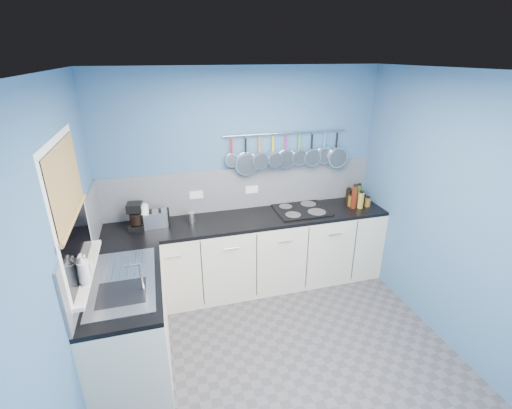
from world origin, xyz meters
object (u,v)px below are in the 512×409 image
hob (301,209)px  canister (191,218)px  soap_bottle_a (83,269)px  soap_bottle_b (86,265)px  coffee_maker (136,217)px  paper_towel (144,216)px  toaster (156,219)px

hob → canister: bearing=179.9°
soap_bottle_a → canister: soap_bottle_a is taller
canister → hob: (1.28, -0.00, -0.05)m
soap_bottle_b → canister: soap_bottle_b is taller
coffee_maker → hob: coffee_maker is taller
paper_towel → hob: (1.77, -0.02, -0.12)m
paper_towel → coffee_maker: (-0.08, -0.02, 0.02)m
soap_bottle_a → toaster: (0.52, 1.15, -0.18)m
toaster → soap_bottle_a: bearing=-120.1°
coffee_maker → hob: (1.85, -0.00, -0.14)m
soap_bottle_a → hob: (2.17, 1.14, -0.26)m
paper_towel → hob: paper_towel is taller
soap_bottle_b → coffee_maker: (0.32, 1.03, -0.09)m
toaster → paper_towel: bearing=172.4°
soap_bottle_a → soap_bottle_b: soap_bottle_a is taller
paper_towel → hob: 1.77m
toaster → canister: 0.37m
hob → paper_towel: bearing=179.3°
paper_towel → canister: paper_towel is taller
soap_bottle_b → coffee_maker: soap_bottle_b is taller
soap_bottle_b → canister: (0.89, 1.03, -0.18)m
soap_bottle_b → paper_towel: soap_bottle_b is taller
hob → soap_bottle_a: bearing=-152.3°
paper_towel → toaster: paper_towel is taller
paper_towel → toaster: 0.13m
coffee_maker → soap_bottle_a: bearing=-98.6°
paper_towel → coffee_maker: coffee_maker is taller
soap_bottle_b → toaster: (0.52, 1.05, -0.15)m
coffee_maker → toaster: 0.21m
soap_bottle_a → toaster: bearing=65.8°
toaster → hob: toaster is taller
soap_bottle_b → hob: size_ratio=0.28×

